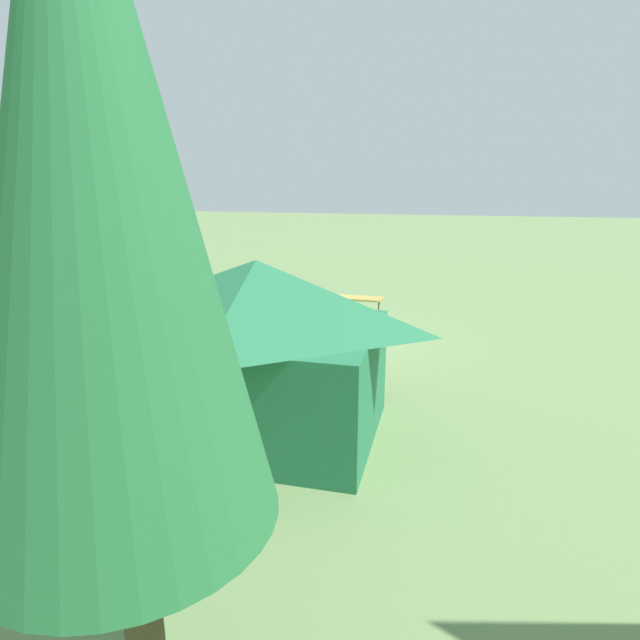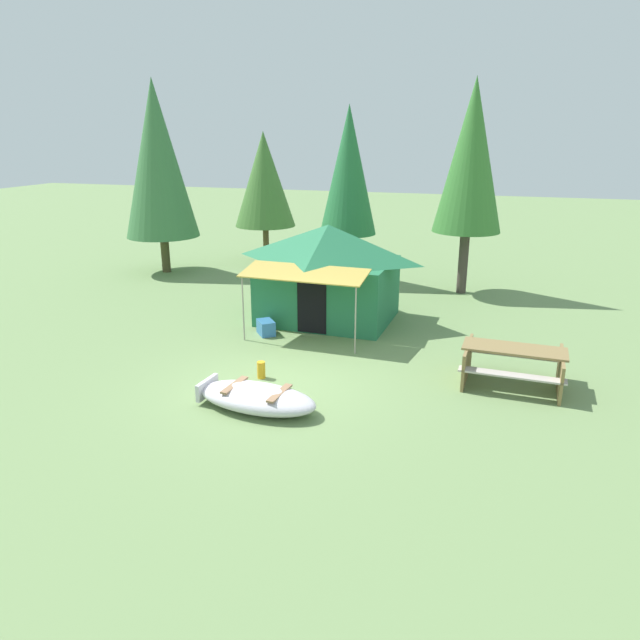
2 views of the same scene
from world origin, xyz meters
The scene contains 7 objects.
ground_plane centered at (0.00, 0.00, 0.00)m, with size 80.00×80.00×0.00m, color #6D8953.
beached_rowboat centered at (0.07, -1.20, 0.23)m, with size 2.41×1.27×0.44m.
canvas_cabin_tent centered at (-0.19, 4.37, 1.34)m, with size 3.72×3.85×2.58m.
picnic_table centered at (4.56, 1.30, 0.50)m, with size 2.05×1.53×0.79m.
cooler_box centered at (-1.33, 2.72, 0.18)m, with size 0.54×0.36×0.36m, color teal.
fuel_can centered at (-0.39, 0.14, 0.18)m, with size 0.17×0.17×0.36m, color gold.
pine_tree_far_center centered at (-0.76, 8.65, 3.67)m, with size 1.87×1.87×5.74m.
Camera 1 is at (-2.53, 11.25, 3.72)m, focal length 29.72 mm.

